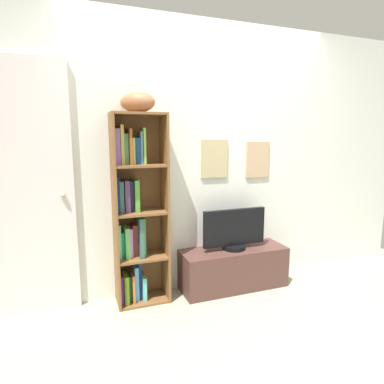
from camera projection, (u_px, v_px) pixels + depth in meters
The scene contains 7 objects.
ground at pixel (263, 351), 2.27m from camera, with size 5.20×5.20×0.04m, color gray.
back_wall at pixel (204, 159), 3.10m from camera, with size 4.80×0.08×2.50m.
bookshelf at pixel (135, 215), 2.82m from camera, with size 0.45×0.28×1.65m.
football at pixel (138, 102), 2.65m from camera, with size 0.30×0.16×0.16m, color #955C39.
tv_stand at pixel (234, 268), 3.17m from camera, with size 1.03×0.36×0.39m.
television at pixel (234, 230), 3.10m from camera, with size 0.63×0.22×0.39m.
door at pixel (23, 192), 2.56m from camera, with size 0.77×0.09×2.06m.
Camera 1 is at (-1.18, -1.75, 1.46)m, focal length 30.47 mm.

